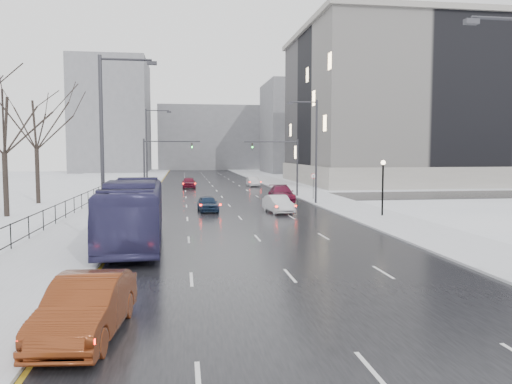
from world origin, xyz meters
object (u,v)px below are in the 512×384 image
mast_signal_left (154,161)px  sedan_right_near (278,204)px  tree_park_d (7,218)px  streetlight_l_far (149,147)px  sedan_left_near (86,307)px  sedan_center_far (189,182)px  streetlight_r_mid (314,146)px  sedan_right_far (281,194)px  no_uturn_sign (313,178)px  sedan_right_distant (253,182)px  sedan_center_near (208,204)px  mast_signal_right (288,161)px  streetlight_l_near (106,142)px  lamppost_r_mid (383,180)px  tree_park_e (39,204)px  bus (133,212)px

mast_signal_left → sedan_right_near: (10.83, -14.17, -3.34)m
tree_park_d → streetlight_l_far: bearing=61.8°
sedan_left_near → sedan_center_far: sedan_left_near is taller
sedan_right_near → sedan_center_far: bearing=95.9°
streetlight_r_mid → sedan_right_far: 6.11m
no_uturn_sign → sedan_right_near: no_uturn_sign is taller
sedan_right_far → sedan_center_far: size_ratio=1.24×
streetlight_r_mid → sedan_right_distant: bearing=95.2°
streetlight_r_mid → sedan_center_near: 12.32m
streetlight_l_far → mast_signal_right: 16.07m
streetlight_l_near → sedan_center_far: 43.99m
streetlight_l_far → lamppost_r_mid: streetlight_l_far is taller
mast_signal_left → no_uturn_sign: (16.53, -4.00, -1.81)m
streetlight_l_far → mast_signal_left: size_ratio=1.54×
mast_signal_right → tree_park_e: bearing=-171.1°
mast_signal_left → streetlight_r_mid: bearing=-27.3°
streetlight_l_near → bus: streetlight_l_near is taller
streetlight_l_near → sedan_center_far: bearing=83.9°
tree_park_e → mast_signal_left: tree_park_e is taller
mast_signal_right → no_uturn_sign: size_ratio=2.41×
sedan_center_near → sedan_right_near: 6.01m
streetlight_r_mid → sedan_right_distant: 26.03m
sedan_left_near → bus: (-0.07, 13.92, 0.93)m
mast_signal_right → sedan_center_near: size_ratio=1.67×
sedan_right_near → sedan_right_far: (2.07, 8.97, 0.09)m
tree_park_e → sedan_center_far: bearing=53.0°
no_uturn_sign → sedan_right_distant: bearing=98.9°
lamppost_r_mid → streetlight_r_mid: bearing=105.8°
no_uturn_sign → bus: bearing=-125.3°
bus → mast_signal_left: bearing=88.8°
streetlight_l_near → mast_signal_right: size_ratio=1.54×
sedan_center_far → tree_park_e: bearing=-127.2°
mast_signal_right → streetlight_l_far: bearing=165.5°
streetlight_l_far → streetlight_l_near: bearing=-90.0°
mast_signal_left → no_uturn_sign: mast_signal_left is taller
mast_signal_left → sedan_right_far: size_ratio=1.16×
streetlight_l_far → sedan_center_near: size_ratio=2.57×
tree_park_e → sedan_center_near: tree_park_e is taller
streetlight_l_near → streetlight_l_far: same height
sedan_center_far → tree_park_d: bearing=-116.1°
streetlight_l_far → sedan_right_near: 22.14m
lamppost_r_mid → sedan_right_far: (-5.43, 12.79, -2.09)m
sedan_center_far → mast_signal_right: bearing=-55.2°
mast_signal_left → bus: bearing=-89.3°
tree_park_e → sedan_center_far: tree_park_e is taller
bus → sedan_right_distant: size_ratio=3.03×
streetlight_l_far → sedan_left_near: bearing=-88.4°
tree_park_e → sedan_right_distant: 32.24m
tree_park_d → sedan_right_distant: (23.64, 31.46, 0.73)m
tree_park_e → bus: bearing=-63.9°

